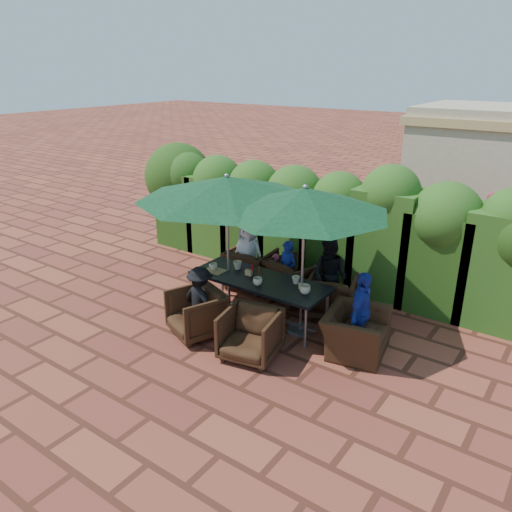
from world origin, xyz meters
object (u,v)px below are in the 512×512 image
Objects in this scene: chair_far_left at (250,266)px; chair_far_right at (332,294)px; chair_far_mid at (293,278)px; chair_near_left at (197,311)px; chair_end_right at (356,326)px; umbrella_right at (305,201)px; chair_near_right at (250,332)px; umbrella_left at (227,188)px; dining_table at (260,283)px.

chair_far_right is at bearing 169.52° from chair_far_left.
chair_far_right is (0.86, -0.13, -0.03)m from chair_far_mid.
chair_near_left is 0.81× the size of chair_end_right.
umbrella_right is at bearing 76.52° from chair_end_right.
chair_far_mid is 0.87m from chair_far_right.
chair_near_left is at bearing 166.17° from chair_near_right.
umbrella_left is 3.01m from chair_end_right.
chair_near_left is (-1.32, -1.05, -1.80)m from umbrella_right.
chair_far_right is at bearing 34.17° from chair_end_right.
umbrella_left is 2.07m from chair_far_left.
umbrella_right reaches higher than chair_far_right.
umbrella_left reaches higher than chair_far_mid.
chair_far_mid is 2.08m from chair_near_left.
dining_table is 1.29m from chair_far_right.
chair_far_mid is (0.07, 0.99, -0.24)m from dining_table.
umbrella_right reaches higher than chair_end_right.
chair_far_right is at bearing 80.53° from umbrella_right.
umbrella_left is 2.17m from chair_far_mid.
umbrella_left is at bearing 119.05° from chair_near_left.
chair_far_mid is (-0.72, 0.95, -1.78)m from umbrella_right.
chair_far_right is 0.99× the size of chair_near_right.
chair_far_mid is 1.05× the size of chair_near_right.
chair_near_right is (1.22, -1.03, -1.81)m from umbrella_left.
chair_near_right is at bearing 119.78° from chair_far_left.
umbrella_left is (-0.65, -0.02, 1.54)m from dining_table.
chair_near_right is at bearing 121.07° from chair_far_mid.
chair_near_right is 1.60m from chair_end_right.
umbrella_left is at bearing 71.96° from chair_far_mid.
umbrella_left is at bearing 79.78° from chair_end_right.
chair_far_left is (-0.27, 1.01, -1.78)m from umbrella_left.
umbrella_left is at bearing -177.55° from umbrella_right.
dining_table is 2.94× the size of chair_near_left.
umbrella_right is at bearing 63.65° from chair_far_right.
chair_far_left is 1.07× the size of chair_far_right.
chair_end_right is at bearing 0.20° from umbrella_left.
umbrella_left is 3.50× the size of chair_far_mid.
umbrella_right is 2.47m from chair_near_left.
umbrella_left is 2.41m from chair_near_right.
chair_far_mid is 1.99m from chair_end_right.
chair_near_right is at bearing 19.85° from chair_near_left.
chair_end_right is (1.78, -0.01, -0.23)m from dining_table.
chair_near_left is 1.00× the size of chair_near_right.
chair_far_right is 0.80× the size of chair_end_right.
umbrella_left and umbrella_right have the same top height.
dining_table is 1.17m from chair_near_left.
umbrella_left is 1.15× the size of umbrella_right.
chair_far_right is at bearing 74.20° from chair_near_left.
chair_far_mid reaches higher than chair_near_right.
chair_far_right is at bearing 29.12° from umbrella_left.
chair_end_right reaches higher than chair_near_left.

